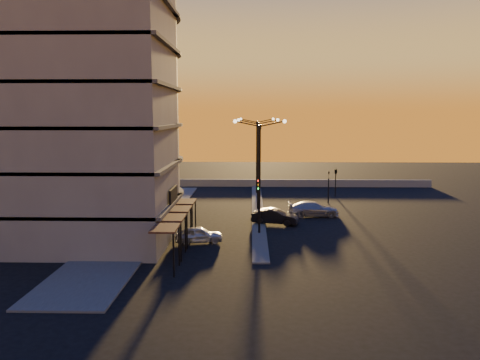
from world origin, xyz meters
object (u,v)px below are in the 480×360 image
Objects in this scene: traffic_light_main at (259,194)px; car_sedan at (275,217)px; car_hatchback at (199,235)px; car_wagon at (313,209)px; streetlamp_mid at (258,157)px.

car_sedan is (1.50, 0.72, -2.19)m from traffic_light_main.
car_sedan is at bearing 25.50° from traffic_light_main.
car_wagon reaches higher than car_hatchback.
car_wagon is at bearing -28.77° from streetlamp_mid.
car_hatchback is at bearing -110.48° from streetlamp_mid.
streetlamp_mid is at bearing 90.00° from traffic_light_main.
streetlamp_mid is at bearing -31.37° from car_hatchback.
car_sedan is at bearing -76.84° from streetlamp_mid.
car_wagon is at bearing -34.30° from car_sedan.
streetlamp_mid reaches higher than car_wagon.
streetlamp_mid is 14.47m from car_hatchback.
streetlamp_mid reaches higher than car_hatchback.
car_wagon is at bearing -57.12° from car_hatchback.
streetlamp_mid is 1.91× the size of car_wagon.
traffic_light_main is at bearing 130.04° from car_sedan.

